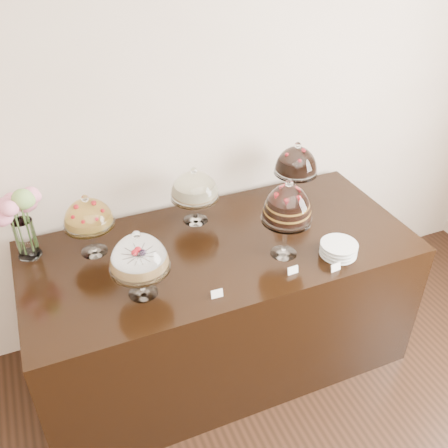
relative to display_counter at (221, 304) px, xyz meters
name	(u,v)px	position (x,y,z in m)	size (l,w,h in m)	color
wall_back	(168,113)	(-0.10, 0.55, 1.05)	(5.00, 0.04, 3.00)	beige
display_counter	(221,304)	(0.00, 0.00, 0.00)	(2.20, 1.00, 0.90)	black
cake_stand_sugar_sponge	(139,256)	(-0.51, -0.21, 0.68)	(0.29, 0.29, 0.38)	white
cake_stand_choco_layer	(287,206)	(0.29, -0.20, 0.76)	(0.27, 0.27, 0.46)	white
cake_stand_cheesecake	(194,188)	(-0.04, 0.30, 0.68)	(0.29, 0.29, 0.36)	white
cake_stand_dark_choco	(296,163)	(0.63, 0.29, 0.71)	(0.27, 0.27, 0.40)	white
cake_stand_fruit_tart	(88,216)	(-0.67, 0.22, 0.69)	(0.27, 0.27, 0.36)	white
flower_vase	(19,214)	(-1.00, 0.33, 0.71)	(0.25, 0.29, 0.43)	white
plate_stack	(339,249)	(0.56, -0.32, 0.49)	(0.20, 0.20, 0.07)	silver
price_card_left	(217,294)	(-0.18, -0.38, 0.47)	(0.06, 0.01, 0.04)	white
price_card_right	(336,267)	(0.48, -0.44, 0.47)	(0.06, 0.01, 0.04)	white
price_card_extra	(293,270)	(0.26, -0.37, 0.47)	(0.06, 0.01, 0.04)	white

